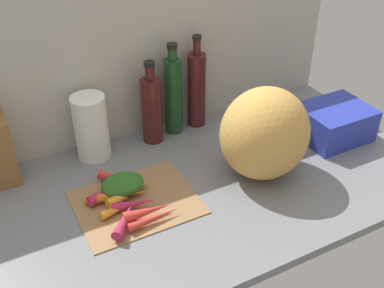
{
  "coord_description": "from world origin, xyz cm",
  "views": [
    {
      "loc": [
        -45.18,
        -102.28,
        94.27
      ],
      "look_at": [
        10.19,
        3.23,
        12.92
      ],
      "focal_mm": 44.05,
      "sensor_mm": 36.0,
      "label": 1
    }
  ],
  "objects_px": {
    "winter_squash": "(265,134)",
    "bottle_0": "(152,109)",
    "carrot_4": "(125,220)",
    "dish_rack": "(334,122)",
    "carrot_2": "(108,200)",
    "carrot_7": "(121,207)",
    "bottle_1": "(173,95)",
    "paper_towel_roll": "(91,127)",
    "bottle_2": "(197,89)",
    "carrot_6": "(154,218)",
    "carrot_0": "(147,211)",
    "carrot_3": "(135,204)",
    "cutting_board": "(136,202)",
    "carrot_9": "(131,192)",
    "carrot_1": "(122,195)",
    "carrot_5": "(106,192)",
    "carrot_8": "(123,180)"
  },
  "relations": [
    {
      "from": "carrot_3",
      "to": "carrot_8",
      "type": "height_order",
      "value": "same"
    },
    {
      "from": "carrot_4",
      "to": "winter_squash",
      "type": "bearing_deg",
      "value": 3.51
    },
    {
      "from": "bottle_1",
      "to": "bottle_0",
      "type": "bearing_deg",
      "value": -168.47
    },
    {
      "from": "carrot_3",
      "to": "dish_rack",
      "type": "relative_size",
      "value": 0.57
    },
    {
      "from": "carrot_6",
      "to": "carrot_8",
      "type": "bearing_deg",
      "value": 95.23
    },
    {
      "from": "carrot_4",
      "to": "winter_squash",
      "type": "distance_m",
      "value": 0.5
    },
    {
      "from": "carrot_8",
      "to": "bottle_1",
      "type": "bearing_deg",
      "value": 37.25
    },
    {
      "from": "carrot_9",
      "to": "carrot_5",
      "type": "bearing_deg",
      "value": 152.58
    },
    {
      "from": "carrot_1",
      "to": "carrot_7",
      "type": "height_order",
      "value": "carrot_1"
    },
    {
      "from": "carrot_3",
      "to": "carrot_9",
      "type": "height_order",
      "value": "carrot_9"
    },
    {
      "from": "carrot_2",
      "to": "carrot_7",
      "type": "height_order",
      "value": "carrot_7"
    },
    {
      "from": "carrot_6",
      "to": "carrot_7",
      "type": "distance_m",
      "value": 0.11
    },
    {
      "from": "carrot_2",
      "to": "carrot_4",
      "type": "distance_m",
      "value": 0.11
    },
    {
      "from": "cutting_board",
      "to": "carrot_9",
      "type": "distance_m",
      "value": 0.03
    },
    {
      "from": "carrot_3",
      "to": "winter_squash",
      "type": "height_order",
      "value": "winter_squash"
    },
    {
      "from": "bottle_2",
      "to": "bottle_0",
      "type": "bearing_deg",
      "value": -172.49
    },
    {
      "from": "carrot_4",
      "to": "dish_rack",
      "type": "distance_m",
      "value": 0.84
    },
    {
      "from": "winter_squash",
      "to": "bottle_0",
      "type": "bearing_deg",
      "value": 124.36
    },
    {
      "from": "carrot_3",
      "to": "carrot_2",
      "type": "bearing_deg",
      "value": 137.69
    },
    {
      "from": "carrot_1",
      "to": "bottle_1",
      "type": "bearing_deg",
      "value": 42.23
    },
    {
      "from": "paper_towel_roll",
      "to": "bottle_2",
      "type": "distance_m",
      "value": 0.41
    },
    {
      "from": "carrot_6",
      "to": "winter_squash",
      "type": "height_order",
      "value": "winter_squash"
    },
    {
      "from": "carrot_4",
      "to": "paper_towel_roll",
      "type": "distance_m",
      "value": 0.38
    },
    {
      "from": "carrot_0",
      "to": "carrot_7",
      "type": "height_order",
      "value": "carrot_0"
    },
    {
      "from": "carrot_6",
      "to": "paper_towel_roll",
      "type": "bearing_deg",
      "value": 96.38
    },
    {
      "from": "cutting_board",
      "to": "winter_squash",
      "type": "relative_size",
      "value": 1.19
    },
    {
      "from": "bottle_0",
      "to": "carrot_2",
      "type": "bearing_deg",
      "value": -134.89
    },
    {
      "from": "carrot_2",
      "to": "paper_towel_roll",
      "type": "height_order",
      "value": "paper_towel_roll"
    },
    {
      "from": "carrot_1",
      "to": "dish_rack",
      "type": "xyz_separation_m",
      "value": [
        0.8,
        -0.02,
        0.04
      ]
    },
    {
      "from": "carrot_3",
      "to": "bottle_1",
      "type": "height_order",
      "value": "bottle_1"
    },
    {
      "from": "carrot_4",
      "to": "carrot_1",
      "type": "bearing_deg",
      "value": 73.91
    },
    {
      "from": "carrot_5",
      "to": "dish_rack",
      "type": "bearing_deg",
      "value": -3.68
    },
    {
      "from": "carrot_3",
      "to": "winter_squash",
      "type": "xyz_separation_m",
      "value": [
        0.43,
        -0.02,
        0.13
      ]
    },
    {
      "from": "carrot_2",
      "to": "carrot_4",
      "type": "height_order",
      "value": "carrot_4"
    },
    {
      "from": "carrot_2",
      "to": "carrot_7",
      "type": "xyz_separation_m",
      "value": [
        0.02,
        -0.05,
        0.0
      ]
    },
    {
      "from": "carrot_3",
      "to": "bottle_1",
      "type": "bearing_deg",
      "value": 49.26
    },
    {
      "from": "cutting_board",
      "to": "carrot_7",
      "type": "distance_m",
      "value": 0.06
    },
    {
      "from": "carrot_5",
      "to": "carrot_2",
      "type": "bearing_deg",
      "value": -100.4
    },
    {
      "from": "carrot_2",
      "to": "paper_towel_roll",
      "type": "xyz_separation_m",
      "value": [
        0.04,
        0.26,
        0.09
      ]
    },
    {
      "from": "bottle_0",
      "to": "dish_rack",
      "type": "distance_m",
      "value": 0.65
    },
    {
      "from": "carrot_0",
      "to": "bottle_0",
      "type": "relative_size",
      "value": 0.46
    },
    {
      "from": "carrot_6",
      "to": "dish_rack",
      "type": "xyz_separation_m",
      "value": [
        0.75,
        0.11,
        0.04
      ]
    },
    {
      "from": "winter_squash",
      "to": "paper_towel_roll",
      "type": "height_order",
      "value": "winter_squash"
    },
    {
      "from": "winter_squash",
      "to": "bottle_0",
      "type": "height_order",
      "value": "bottle_0"
    },
    {
      "from": "carrot_4",
      "to": "paper_towel_roll",
      "type": "xyz_separation_m",
      "value": [
        0.03,
        0.37,
        0.09
      ]
    },
    {
      "from": "carrot_7",
      "to": "dish_rack",
      "type": "xyz_separation_m",
      "value": [
        0.82,
        0.03,
        0.04
      ]
    },
    {
      "from": "winter_squash",
      "to": "bottle_0",
      "type": "relative_size",
      "value": 0.99
    },
    {
      "from": "carrot_5",
      "to": "carrot_8",
      "type": "height_order",
      "value": "carrot_5"
    },
    {
      "from": "winter_squash",
      "to": "bottle_1",
      "type": "height_order",
      "value": "bottle_1"
    },
    {
      "from": "carrot_3",
      "to": "carrot_4",
      "type": "distance_m",
      "value": 0.07
    }
  ]
}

